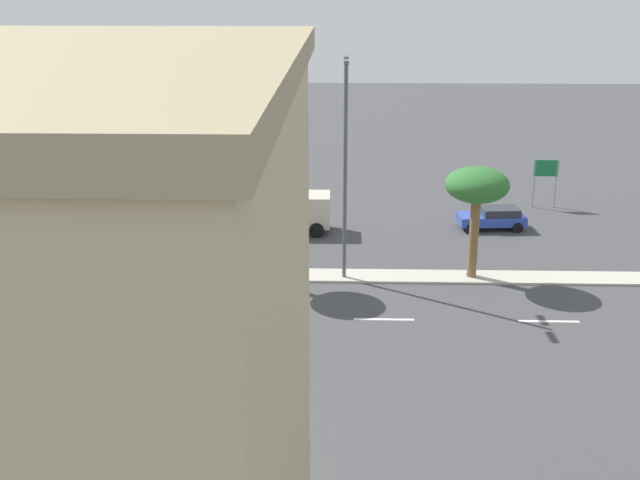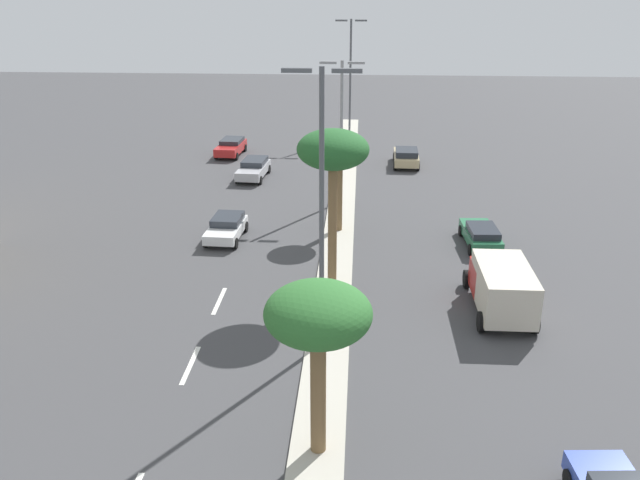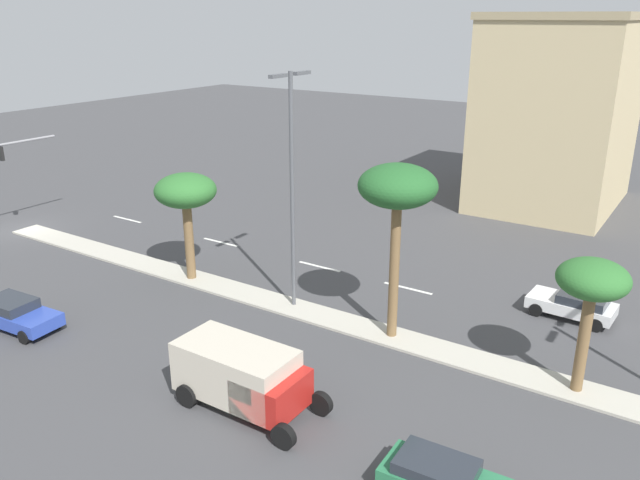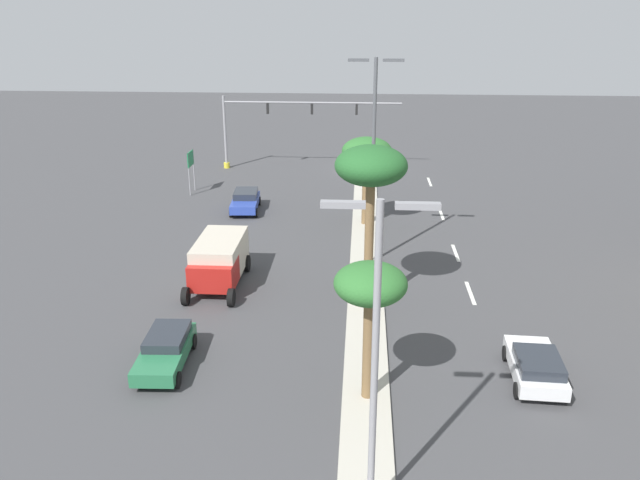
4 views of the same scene
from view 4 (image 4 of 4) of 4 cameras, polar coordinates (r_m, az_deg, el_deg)
The scene contains 17 objects.
ground_plane at distance 32.14m, azimuth 4.13°, elevation -5.34°, with size 160.00×160.00×0.00m, color #424244.
median_curb at distance 25.33m, azimuth 4.16°, elevation -12.81°, with size 1.80×69.81×0.12m, color #B7B2A3.
lane_stripe_center at distance 54.25m, azimuth 9.81°, elevation 5.17°, with size 0.20×2.80×0.01m, color silver.
lane_stripe_left at distance 45.86m, azimuth 10.85°, elevation 2.31°, with size 0.20×2.80×0.01m, color silver.
lane_stripe_inboard at distance 38.78m, azimuth 12.09°, elevation -1.14°, with size 0.20×2.80×0.01m, color silver.
lane_stripe_rear at distance 33.65m, azimuth 13.35°, elevation -4.64°, with size 0.20×2.80×0.01m, color silver.
traffic_signal_gantry at distance 57.28m, azimuth -4.41°, elevation 10.52°, with size 15.90×0.53×6.49m.
directional_road_sign at distance 50.72m, azimuth -11.53°, elevation 6.80°, with size 0.10×1.63×3.31m.
palm_tree_center at distance 41.58m, azimuth 4.23°, elevation 7.78°, with size 3.26×3.26×5.84m.
palm_tree_rear at distance 29.23m, azimuth 4.61°, elevation 6.30°, with size 3.35×3.35×7.85m.
palm_tree_front at distance 22.43m, azimuth 4.55°, elevation -4.37°, with size 2.61×2.61×5.33m.
street_lamp_inboard at distance 34.69m, azimuth 4.83°, elevation 8.16°, with size 2.90×0.24×11.29m.
street_lamp_trailing at distance 16.86m, azimuth 5.02°, elevation -8.99°, with size 2.90×0.24×9.38m.
sedan_green_inboard at distance 27.01m, azimuth -13.71°, elevation -9.52°, with size 2.00×4.33×1.29m.
sedan_white_outboard at distance 26.56m, azimuth 18.81°, elevation -10.63°, with size 2.10×4.00×1.30m.
sedan_blue_left at distance 45.99m, azimuth -6.71°, elevation 3.54°, with size 2.18×4.23×1.37m.
box_truck at distance 33.69m, azimuth -9.10°, elevation -1.87°, with size 2.55×5.67×2.39m.
Camera 4 is at (0.38, 56.14, 13.86)m, focal length 35.62 mm.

